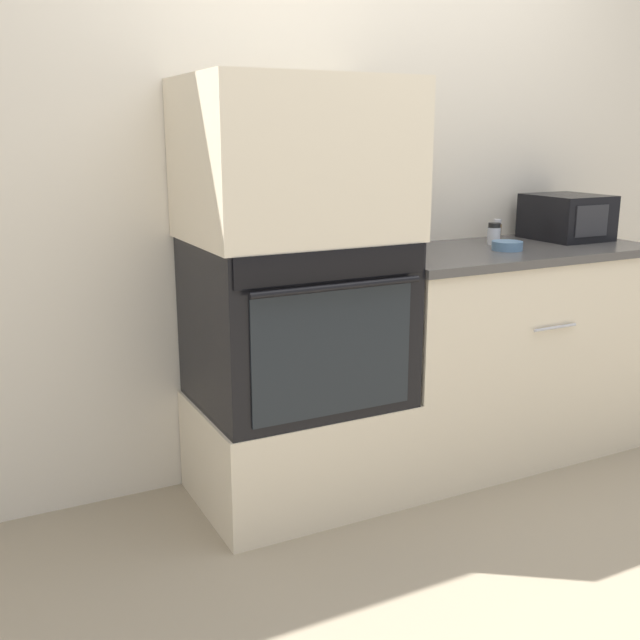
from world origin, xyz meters
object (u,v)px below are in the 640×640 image
Objects in this scene: microwave at (567,217)px; knife_block at (406,225)px; wall_oven at (297,321)px; condiment_jar_mid at (415,236)px; condiment_jar_near at (497,230)px; condiment_jar_far at (494,234)px; bowl at (507,246)px.

microwave is 1.30× the size of knife_block.
microwave is 0.86m from knife_block.
knife_block is (0.56, 0.12, 0.32)m from wall_oven.
microwave reaches higher than condiment_jar_mid.
wall_oven is 1.15m from condiment_jar_near.
wall_oven is 7.78× the size of condiment_jar_near.
condiment_jar_far is (1.01, 0.10, 0.26)m from wall_oven.
bowl is at bearing -121.79° from condiment_jar_near.
condiment_jar_far is (0.06, 0.16, 0.03)m from bowl.
condiment_jar_far is (0.35, -0.10, 0.00)m from condiment_jar_mid.
knife_block is 2.79× the size of condiment_jar_mid.
condiment_jar_near reaches higher than condiment_jar_far.
microwave is at bearing -9.46° from condiment_jar_mid.
condiment_jar_mid is 0.36m from condiment_jar_far.
condiment_jar_near is at bearing 43.46° from condiment_jar_far.
wall_oven is at bearing -170.41° from condiment_jar_near.
knife_block is 2.02× the size of bowl.
condiment_jar_mid is at bearing 170.54° from microwave.
knife_block is at bearing 12.16° from wall_oven.
microwave is at bearing -3.56° from condiment_jar_far.
condiment_jar_near is (0.15, 0.25, 0.03)m from bowl.
condiment_jar_near is 1.04× the size of condiment_jar_mid.
wall_oven is 0.98m from bowl.
condiment_jar_far is at bearing 68.42° from bowl.
bowl is (0.95, -0.06, 0.23)m from wall_oven.
microwave reaches higher than wall_oven.
bowl is at bearing -163.37° from microwave.
bowl is 0.39m from condiment_jar_mid.
condiment_jar_far is (0.46, -0.02, -0.06)m from knife_block.
knife_block is at bearing 154.94° from bowl.
bowl is 0.29m from condiment_jar_near.
wall_oven is 5.84× the size of bowl.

